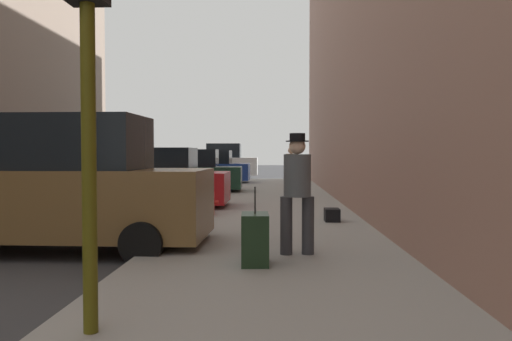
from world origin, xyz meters
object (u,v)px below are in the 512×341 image
at_px(parked_bronze_suv, 71,190).
at_px(parked_white_van, 222,163).
at_px(traffic_light, 88,15).
at_px(duffel_bag, 332,215).
at_px(parked_red_hatchback, 154,181).
at_px(parked_dark_green_sedan, 189,173).
at_px(parked_blue_sedan, 209,169).
at_px(pedestrian_in_tan_coat, 291,168).
at_px(pedestrian_with_beanie, 297,187).
at_px(rolling_suitcase, 255,239).
at_px(fire_hydrant, 210,200).

height_order(parked_bronze_suv, parked_white_van, same).
distance_m(traffic_light, duffel_bag, 7.80).
relative_size(parked_red_hatchback, parked_dark_green_sedan, 0.99).
distance_m(parked_dark_green_sedan, parked_blue_sedan, 5.94).
bearing_deg(pedestrian_in_tan_coat, parked_dark_green_sedan, 153.64).
height_order(parked_white_van, duffel_bag, parked_white_van).
bearing_deg(parked_blue_sedan, traffic_light, -85.05).
xyz_separation_m(parked_bronze_suv, traffic_light, (1.85, -4.07, 1.73)).
xyz_separation_m(parked_red_hatchback, pedestrian_in_tan_coat, (3.95, 3.72, 0.26)).
bearing_deg(pedestrian_with_beanie, parked_dark_green_sedan, 106.91).
distance_m(parked_bronze_suv, traffic_light, 4.79).
bearing_deg(pedestrian_with_beanie, parked_white_van, 98.75).
height_order(parked_red_hatchback, pedestrian_with_beanie, pedestrian_with_beanie).
relative_size(pedestrian_with_beanie, rolling_suitcase, 1.71).
distance_m(rolling_suitcase, duffel_bag, 4.55).
distance_m(parked_dark_green_sedan, parked_white_van, 11.87).
bearing_deg(parked_red_hatchback, parked_white_van, 90.00).
xyz_separation_m(pedestrian_with_beanie, pedestrian_in_tan_coat, (0.24, 10.22, -0.03)).
bearing_deg(parked_red_hatchback, parked_dark_green_sedan, 90.00).
distance_m(parked_blue_sedan, traffic_light, 21.55).
height_order(parked_white_van, rolling_suitcase, parked_white_van).
bearing_deg(pedestrian_with_beanie, parked_blue_sedan, 101.55).
distance_m(parked_red_hatchback, parked_blue_sedan, 11.61).
relative_size(parked_bronze_suv, fire_hydrant, 6.59).
distance_m(traffic_light, pedestrian_with_beanie, 4.09).
distance_m(fire_hydrant, pedestrian_in_tan_coat, 6.01).
distance_m(parked_bronze_suv, pedestrian_in_tan_coat, 10.21).
bearing_deg(rolling_suitcase, parked_white_van, 97.17).
relative_size(parked_white_van, pedestrian_in_tan_coat, 2.70).
bearing_deg(duffel_bag, fire_hydrant, 159.57).
height_order(fire_hydrant, rolling_suitcase, rolling_suitcase).
distance_m(parked_white_van, pedestrian_in_tan_coat, 14.38).
height_order(pedestrian_in_tan_coat, rolling_suitcase, pedestrian_in_tan_coat).
height_order(parked_dark_green_sedan, parked_blue_sedan, same).
distance_m(pedestrian_in_tan_coat, duffel_bag, 6.71).
xyz_separation_m(parked_dark_green_sedan, parked_white_van, (-0.00, 11.87, 0.18)).
bearing_deg(parked_bronze_suv, parked_white_van, 90.00).
distance_m(parked_dark_green_sedan, pedestrian_in_tan_coat, 4.41).
bearing_deg(duffel_bag, rolling_suitcase, -109.42).
relative_size(parked_blue_sedan, rolling_suitcase, 4.05).
relative_size(fire_hydrant, pedestrian_in_tan_coat, 0.41).
xyz_separation_m(parked_dark_green_sedan, rolling_suitcase, (3.11, -12.87, -0.36)).
bearing_deg(pedestrian_with_beanie, traffic_light, -119.49).
bearing_deg(rolling_suitcase, fire_hydrant, 103.77).
xyz_separation_m(parked_blue_sedan, traffic_light, (1.85, -21.39, 1.91)).
height_order(parked_dark_green_sedan, parked_white_van, parked_white_van).
height_order(parked_dark_green_sedan, traffic_light, traffic_light).
height_order(parked_bronze_suv, fire_hydrant, parked_bronze_suv).
xyz_separation_m(parked_blue_sedan, duffel_bag, (4.62, -14.52, -0.56)).
bearing_deg(traffic_light, duffel_bag, 68.04).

